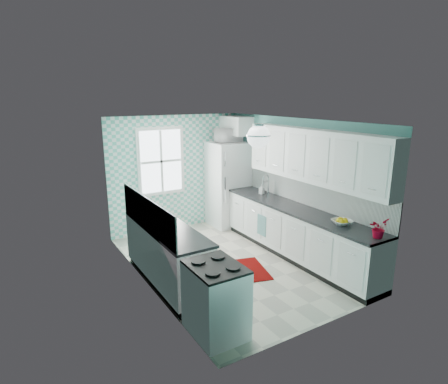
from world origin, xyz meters
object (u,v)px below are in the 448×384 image
sink (262,195)px  potted_plant (379,228)px  fridge (228,184)px  fruit_bowl (342,222)px  microwave (228,135)px  ceiling_light (259,136)px  stove (216,299)px

sink → potted_plant: size_ratio=1.83×
fridge → fruit_bowl: size_ratio=6.35×
fruit_bowl → microwave: 3.40m
ceiling_light → stove: bearing=-145.9°
stove → fruit_bowl: bearing=4.5°
ceiling_light → fruit_bowl: bearing=-27.1°
sink → potted_plant: (-0.00, -2.75, 0.15)m
microwave → fruit_bowl: bearing=93.4°
stove → potted_plant: potted_plant is taller
ceiling_light → sink: ceiling_light is taller
ceiling_light → fridge: ceiling_light is taller
fruit_bowl → ceiling_light: bearing=152.9°
microwave → fridge: bearing=55.1°
potted_plant → microwave: (-0.09, 3.88, 0.96)m
fridge → stove: size_ratio=2.10×
stove → microwave: (2.31, 3.42, 1.57)m
potted_plant → microwave: size_ratio=0.53×
stove → potted_plant: size_ratio=3.12×
fridge → microwave: bearing=53.6°
fridge → potted_plant: size_ratio=6.54×
fridge → sink: bearing=-85.0°
sink → fruit_bowl: size_ratio=1.78×
sink → potted_plant: 2.75m
stove → ceiling_light: bearing=33.9°
fruit_bowl → potted_plant: (0.00, -0.65, 0.11)m
stove → fruit_bowl: 2.46m
fridge → sink: size_ratio=3.57×
microwave → potted_plant: bearing=93.1°
ceiling_light → potted_plant: size_ratio=1.21×
fridge → sink: fridge is taller
sink → potted_plant: sink is taller
ceiling_light → stove: size_ratio=0.39×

